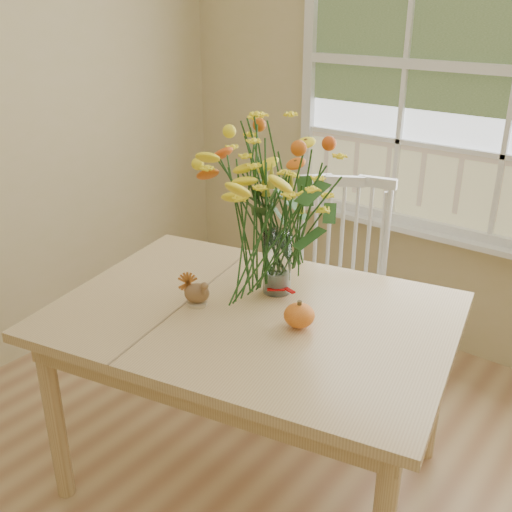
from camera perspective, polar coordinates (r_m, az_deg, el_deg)
The scene contains 7 objects.
wall_back at distance 3.17m, azimuth 23.23°, elevation 12.33°, with size 4.00×0.02×2.70m, color #D1C285.
dining_table at distance 2.30m, azimuth -0.31°, elevation -7.30°, with size 1.65×1.33×0.78m.
windsor_chair at distance 3.01m, azimuth 7.98°, elevation -1.99°, with size 0.65×0.64×1.04m.
flower_vase at distance 2.26m, azimuth 2.13°, elevation 5.18°, with size 0.53×0.53×0.63m.
pumpkin at distance 2.14m, azimuth 4.13°, elevation -5.77°, with size 0.11×0.11×0.09m, color #DD591A.
turkey_figurine at distance 2.29m, azimuth -5.65°, elevation -3.55°, with size 0.12×0.11×0.12m.
dark_gourd at distance 2.38m, azimuth 2.04°, elevation -2.71°, with size 0.12×0.08×0.07m.
Camera 1 is at (0.80, -0.78, 1.87)m, focal length 42.00 mm.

